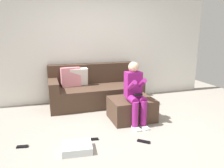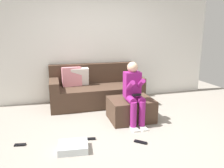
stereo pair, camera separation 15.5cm
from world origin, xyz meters
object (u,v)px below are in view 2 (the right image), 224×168
remote_near_ottoman (141,142)px  remote_by_storage_bin (89,139)px  person_seated (134,91)px  storage_bin (73,147)px  couch_sectional (95,90)px  remote_under_side_table (20,145)px  ottoman (131,109)px

remote_near_ottoman → remote_by_storage_bin: (-0.71, 0.30, 0.00)m
remote_near_ottoman → person_seated: bearing=118.6°
storage_bin → remote_near_ottoman: bearing=-3.6°
remote_near_ottoman → remote_by_storage_bin: same height
couch_sectional → remote_under_side_table: bearing=-132.3°
storage_bin → remote_by_storage_bin: storage_bin is taller
person_seated → remote_under_side_table: bearing=-171.2°
person_seated → couch_sectional: bearing=109.3°
person_seated → remote_by_storage_bin: size_ratio=5.80×
remote_by_storage_bin → remote_under_side_table: 0.99m
couch_sectional → person_seated: (0.44, -1.26, 0.27)m
ottoman → storage_bin: ottoman is taller
person_seated → remote_by_storage_bin: 1.11m
ottoman → remote_by_storage_bin: ottoman is taller
remote_under_side_table → couch_sectional: bearing=56.7°
remote_near_ottoman → remote_under_side_table: same height
remote_near_ottoman → remote_by_storage_bin: size_ratio=1.02×
person_seated → remote_near_ottoman: 0.91m
ottoman → person_seated: person_seated is taller
person_seated → remote_near_ottoman: size_ratio=5.69×
ottoman → person_seated: (-0.02, -0.18, 0.39)m
couch_sectional → remote_under_side_table: (-1.41, -1.55, -0.31)m
person_seated → remote_near_ottoman: person_seated is taller
ottoman → remote_under_side_table: ottoman is taller
couch_sectional → storage_bin: 2.02m
couch_sectional → person_seated: bearing=-70.7°
person_seated → storage_bin: bearing=-151.1°
couch_sectional → remote_by_storage_bin: bearing=-104.4°
storage_bin → remote_near_ottoman: storage_bin is taller
remote_by_storage_bin → person_seated: bearing=33.5°
couch_sectional → remote_near_ottoman: (0.29, -1.94, -0.31)m
ottoman → remote_by_storage_bin: size_ratio=4.19×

